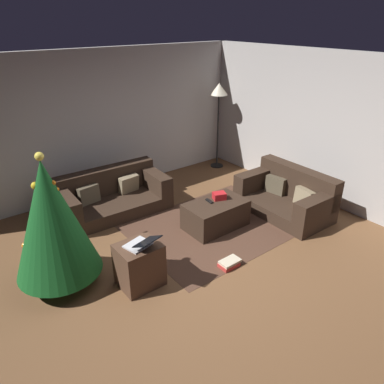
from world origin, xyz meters
TOP-DOWN VIEW (x-y plane):
  - ground_plane at (0.00, 0.00)m, footprint 6.40×6.40m
  - rear_partition at (0.00, 3.14)m, footprint 6.40×0.12m
  - corner_partition at (3.14, 0.00)m, footprint 0.12×6.40m
  - couch_left at (-0.13, 2.25)m, footprint 1.89×0.99m
  - couch_right at (2.25, 0.35)m, footprint 0.94×1.58m
  - ottoman at (0.93, 0.71)m, footprint 0.98×0.59m
  - gift_box at (1.05, 0.77)m, footprint 0.24×0.22m
  - tv_remote at (0.87, 0.80)m, footprint 0.07×0.16m
  - christmas_tree at (-1.52, 0.86)m, footprint 1.03×1.03m
  - side_table at (-0.74, 0.23)m, footprint 0.52×0.44m
  - laptop at (-0.73, 0.17)m, footprint 0.39×0.46m
  - book_stack at (0.39, -0.20)m, footprint 0.30×0.19m
  - corner_lamp at (2.69, 2.68)m, footprint 0.36×0.36m
  - area_rug at (0.93, 0.71)m, footprint 2.60×2.00m

SIDE VIEW (x-z plane):
  - ground_plane at x=0.00m, z-range 0.00..0.00m
  - area_rug at x=0.93m, z-range 0.00..0.01m
  - book_stack at x=0.39m, z-range 0.00..0.09m
  - ottoman at x=0.93m, z-range 0.00..0.43m
  - couch_left at x=-0.13m, z-range -0.08..0.62m
  - side_table at x=-0.74m, z-range 0.00..0.58m
  - couch_right at x=2.25m, z-range -0.09..0.66m
  - tv_remote at x=0.87m, z-range 0.43..0.45m
  - gift_box at x=1.05m, z-range 0.43..0.54m
  - laptop at x=-0.73m, z-range 0.54..0.72m
  - christmas_tree at x=-1.52m, z-range 0.05..1.82m
  - rear_partition at x=0.00m, z-range 0.00..2.60m
  - corner_partition at x=3.14m, z-range 0.00..2.60m
  - corner_lamp at x=2.69m, z-range 0.65..2.48m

